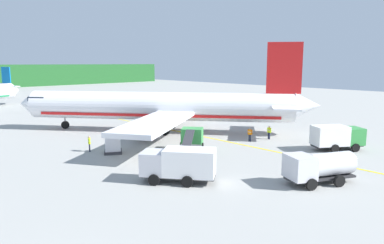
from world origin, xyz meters
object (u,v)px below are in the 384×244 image
object	(u,v)px
service_truck_fuel	(191,141)
service_truck_pushback	(337,136)
cargo_container_near	(113,144)
service_truck_baggage	(179,163)
service_truck_catering	(319,166)
airliner_foreground	(162,107)
crew_loader_left	(89,142)
crew_loader_right	(269,131)
crew_marshaller	(250,133)

from	to	relation	value
service_truck_fuel	service_truck_pushback	distance (m)	15.74
service_truck_pushback	cargo_container_near	xyz separation A→B (m)	(-18.05, 15.60, -0.57)
service_truck_fuel	service_truck_baggage	xyz separation A→B (m)	(-7.26, -6.19, 0.32)
cargo_container_near	service_truck_baggage	bearing A→B (deg)	-95.59
cargo_container_near	service_truck_catering	bearing A→B (deg)	-71.58
service_truck_baggage	airliner_foreground	bearing A→B (deg)	54.21
service_truck_fuel	crew_loader_left	world-z (taller)	service_truck_fuel
service_truck_baggage	crew_loader_right	bearing A→B (deg)	12.42
crew_loader_right	service_truck_baggage	bearing A→B (deg)	-167.58
service_truck_fuel	crew_marshaller	bearing A→B (deg)	-8.40
service_truck_baggage	service_truck_catering	bearing A→B (deg)	-45.90
service_truck_baggage	crew_marshaller	xyz separation A→B (m)	(15.80, 4.93, -0.52)
airliner_foreground	service_truck_baggage	xyz separation A→B (m)	(-12.31, -17.07, -1.88)
service_truck_fuel	service_truck_pushback	bearing A→B (deg)	-40.78
service_truck_fuel	crew_loader_right	size ratio (longest dim) A/B	3.39
service_truck_pushback	crew_loader_right	xyz separation A→B (m)	(-0.60, 8.18, -0.52)
cargo_container_near	crew_loader_left	world-z (taller)	cargo_container_near
service_truck_pushback	crew_loader_left	bearing A→B (deg)	137.56
airliner_foreground	service_truck_catering	world-z (taller)	airliner_foreground
crew_loader_left	crew_loader_right	world-z (taller)	crew_loader_left
service_truck_catering	service_truck_pushback	xyz separation A→B (m)	(11.62, 3.72, 0.10)
airliner_foreground	crew_marshaller	world-z (taller)	airliner_foreground
service_truck_catering	crew_loader_right	xyz separation A→B (m)	(11.02, 11.89, -0.42)
service_truck_fuel	crew_loader_right	world-z (taller)	service_truck_fuel
service_truck_pushback	service_truck_catering	bearing A→B (deg)	-162.26
service_truck_pushback	crew_loader_left	world-z (taller)	service_truck_pushback
cargo_container_near	crew_loader_right	xyz separation A→B (m)	(17.45, -7.42, 0.05)
cargo_container_near	service_truck_pushback	bearing A→B (deg)	-40.83
service_truck_pushback	crew_loader_right	distance (m)	8.21
service_truck_catering	cargo_container_near	size ratio (longest dim) A/B	2.40
airliner_foreground	crew_loader_right	size ratio (longest dim) A/B	21.04
airliner_foreground	crew_loader_left	world-z (taller)	airliner_foreground
service_truck_pushback	cargo_container_near	world-z (taller)	service_truck_pushback
crew_loader_right	service_truck_catering	bearing A→B (deg)	-132.82
service_truck_pushback	crew_marshaller	world-z (taller)	service_truck_pushback
airliner_foreground	service_truck_baggage	size ratio (longest dim) A/B	5.89
service_truck_fuel	crew_loader_right	xyz separation A→B (m)	(11.32, -2.10, -0.22)
service_truck_fuel	cargo_container_near	world-z (taller)	service_truck_fuel
crew_loader_left	service_truck_baggage	bearing A→B (deg)	-88.46
service_truck_catering	crew_loader_left	bearing A→B (deg)	110.17
service_truck_fuel	crew_loader_left	bearing A→B (deg)	135.15
crew_loader_right	crew_marshaller	bearing A→B (deg)	163.11
airliner_foreground	service_truck_pushback	world-z (taller)	airliner_foreground
crew_loader_left	airliner_foreground	bearing A→B (deg)	14.53
service_truck_baggage	service_truck_catering	distance (m)	10.86
service_truck_fuel	cargo_container_near	xyz separation A→B (m)	(-6.13, 5.32, -0.27)
airliner_foreground	service_truck_pushback	size ratio (longest dim) A/B	6.18
service_truck_baggage	cargo_container_near	size ratio (longest dim) A/B	2.45
crew_marshaller	crew_loader_left	distance (m)	18.44
service_truck_fuel	crew_marshaller	distance (m)	8.64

